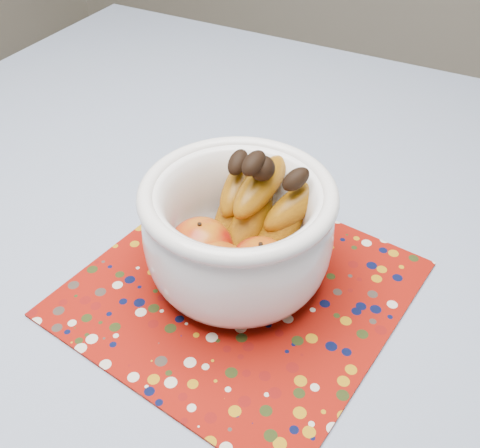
# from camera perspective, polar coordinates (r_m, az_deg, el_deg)

# --- Properties ---
(table) EXTENTS (1.20, 1.20, 0.75)m
(table) POSITION_cam_1_polar(r_m,az_deg,el_deg) (0.88, -3.99, -3.83)
(table) COLOR brown
(table) RESTS_ON ground
(tablecloth) EXTENTS (1.32, 1.32, 0.01)m
(tablecloth) POSITION_cam_1_polar(r_m,az_deg,el_deg) (0.82, -4.25, 0.24)
(tablecloth) COLOR slate
(tablecloth) RESTS_ON table
(placemat) EXTENTS (0.42, 0.42, 0.00)m
(placemat) POSITION_cam_1_polar(r_m,az_deg,el_deg) (0.71, -0.01, -6.54)
(placemat) COLOR maroon
(placemat) RESTS_ON tablecloth
(fruit_bowl) EXTENTS (0.24, 0.23, 0.18)m
(fruit_bowl) POSITION_cam_1_polar(r_m,az_deg,el_deg) (0.68, 0.40, -0.25)
(fruit_bowl) COLOR white
(fruit_bowl) RESTS_ON placemat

